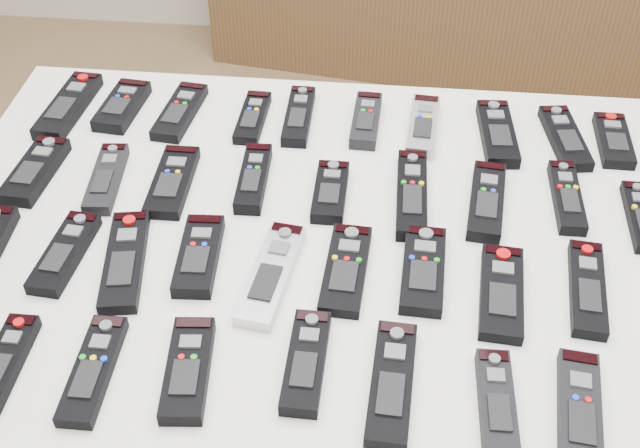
# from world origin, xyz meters

# --- Properties ---
(table) EXTENTS (1.25, 0.88, 0.78)m
(table) POSITION_xyz_m (-0.08, -0.06, 0.72)
(table) COLOR white
(table) RESTS_ON ground
(remote_0) EXTENTS (0.07, 0.21, 0.02)m
(remote_0) POSITION_xyz_m (-0.58, 0.23, 0.79)
(remote_0) COLOR black
(remote_0) RESTS_ON table
(remote_1) EXTENTS (0.08, 0.16, 0.02)m
(remote_1) POSITION_xyz_m (-0.48, 0.24, 0.79)
(remote_1) COLOR black
(remote_1) RESTS_ON table
(remote_2) EXTENTS (0.07, 0.18, 0.02)m
(remote_2) POSITION_xyz_m (-0.37, 0.24, 0.79)
(remote_2) COLOR black
(remote_2) RESTS_ON table
(remote_3) EXTENTS (0.05, 0.15, 0.02)m
(remote_3) POSITION_xyz_m (-0.23, 0.23, 0.79)
(remote_3) COLOR black
(remote_3) RESTS_ON table
(remote_4) EXTENTS (0.05, 0.17, 0.02)m
(remote_4) POSITION_xyz_m (-0.15, 0.24, 0.79)
(remote_4) COLOR black
(remote_4) RESTS_ON table
(remote_5) EXTENTS (0.05, 0.16, 0.02)m
(remote_5) POSITION_xyz_m (-0.02, 0.24, 0.79)
(remote_5) COLOR black
(remote_5) RESTS_ON table
(remote_6) EXTENTS (0.06, 0.17, 0.02)m
(remote_6) POSITION_xyz_m (0.08, 0.23, 0.79)
(remote_6) COLOR #B7B7BC
(remote_6) RESTS_ON table
(remote_7) EXTENTS (0.07, 0.18, 0.02)m
(remote_7) POSITION_xyz_m (0.21, 0.22, 0.79)
(remote_7) COLOR black
(remote_7) RESTS_ON table
(remote_8) EXTENTS (0.08, 0.18, 0.02)m
(remote_8) POSITION_xyz_m (0.33, 0.22, 0.79)
(remote_8) COLOR black
(remote_8) RESTS_ON table
(remote_9) EXTENTS (0.06, 0.15, 0.02)m
(remote_9) POSITION_xyz_m (0.42, 0.23, 0.79)
(remote_9) COLOR black
(remote_9) RESTS_ON table
(remote_10) EXTENTS (0.07, 0.17, 0.02)m
(remote_10) POSITION_xyz_m (-0.58, 0.04, 0.79)
(remote_10) COLOR black
(remote_10) RESTS_ON table
(remote_11) EXTENTS (0.06, 0.17, 0.02)m
(remote_11) POSITION_xyz_m (-0.45, 0.03, 0.79)
(remote_11) COLOR black
(remote_11) RESTS_ON table
(remote_12) EXTENTS (0.06, 0.17, 0.02)m
(remote_12) POSITION_xyz_m (-0.34, 0.03, 0.79)
(remote_12) COLOR black
(remote_12) RESTS_ON table
(remote_13) EXTENTS (0.05, 0.17, 0.02)m
(remote_13) POSITION_xyz_m (-0.20, 0.05, 0.79)
(remote_13) COLOR black
(remote_13) RESTS_ON table
(remote_14) EXTENTS (0.05, 0.14, 0.02)m
(remote_14) POSITION_xyz_m (-0.07, 0.03, 0.79)
(remote_14) COLOR black
(remote_14) RESTS_ON table
(remote_15) EXTENTS (0.05, 0.21, 0.02)m
(remote_15) POSITION_xyz_m (0.06, 0.04, 0.79)
(remote_15) COLOR black
(remote_15) RESTS_ON table
(remote_16) EXTENTS (0.07, 0.19, 0.02)m
(remote_16) POSITION_xyz_m (0.18, 0.03, 0.79)
(remote_16) COLOR black
(remote_16) RESTS_ON table
(remote_17) EXTENTS (0.04, 0.17, 0.02)m
(remote_17) POSITION_xyz_m (0.31, 0.06, 0.79)
(remote_17) COLOR black
(remote_17) RESTS_ON table
(remote_20) EXTENTS (0.06, 0.17, 0.02)m
(remote_20) POSITION_xyz_m (-0.46, -0.15, 0.79)
(remote_20) COLOR black
(remote_20) RESTS_ON table
(remote_21) EXTENTS (0.09, 0.21, 0.02)m
(remote_21) POSITION_xyz_m (-0.36, -0.16, 0.79)
(remote_21) COLOR black
(remote_21) RESTS_ON table
(remote_22) EXTENTS (0.07, 0.16, 0.02)m
(remote_22) POSITION_xyz_m (-0.26, -0.14, 0.79)
(remote_22) COLOR black
(remote_22) RESTS_ON table
(remote_23) EXTENTS (0.08, 0.21, 0.02)m
(remote_23) POSITION_xyz_m (-0.14, -0.16, 0.79)
(remote_23) COLOR #B7B7BC
(remote_23) RESTS_ON table
(remote_24) EXTENTS (0.07, 0.18, 0.02)m
(remote_24) POSITION_xyz_m (-0.03, -0.14, 0.79)
(remote_24) COLOR black
(remote_24) RESTS_ON table
(remote_25) EXTENTS (0.07, 0.17, 0.02)m
(remote_25) POSITION_xyz_m (0.08, -0.13, 0.79)
(remote_25) COLOR black
(remote_25) RESTS_ON table
(remote_26) EXTENTS (0.07, 0.18, 0.02)m
(remote_26) POSITION_xyz_m (0.19, -0.17, 0.79)
(remote_26) COLOR black
(remote_26) RESTS_ON table
(remote_27) EXTENTS (0.07, 0.19, 0.02)m
(remote_27) POSITION_xyz_m (0.32, -0.15, 0.79)
(remote_27) COLOR black
(remote_27) RESTS_ON table
(remote_30) EXTENTS (0.04, 0.15, 0.02)m
(remote_30) POSITION_xyz_m (-0.47, -0.36, 0.79)
(remote_30) COLOR black
(remote_30) RESTS_ON table
(remote_31) EXTENTS (0.05, 0.17, 0.02)m
(remote_31) POSITION_xyz_m (-0.35, -0.36, 0.79)
(remote_31) COLOR black
(remote_31) RESTS_ON table
(remote_32) EXTENTS (0.07, 0.17, 0.02)m
(remote_32) POSITION_xyz_m (-0.22, -0.35, 0.79)
(remote_32) COLOR black
(remote_32) RESTS_ON table
(remote_33) EXTENTS (0.05, 0.16, 0.02)m
(remote_33) POSITION_xyz_m (-0.07, -0.32, 0.79)
(remote_33) COLOR black
(remote_33) RESTS_ON table
(remote_34) EXTENTS (0.06, 0.19, 0.02)m
(remote_34) POSITION_xyz_m (0.04, -0.34, 0.79)
(remote_34) COLOR black
(remote_34) RESTS_ON table
(remote_35) EXTENTS (0.05, 0.16, 0.02)m
(remote_35) POSITION_xyz_m (0.18, -0.36, 0.79)
(remote_35) COLOR black
(remote_35) RESTS_ON table
(remote_36) EXTENTS (0.07, 0.18, 0.02)m
(remote_36) POSITION_xyz_m (0.28, -0.36, 0.79)
(remote_36) COLOR black
(remote_36) RESTS_ON table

